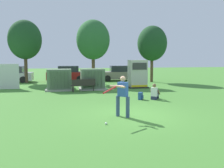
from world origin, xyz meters
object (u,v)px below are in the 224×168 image
transformer_mid_west (92,79)px  parked_car_left_of_center (67,74)px  generator_enclosure (137,74)px  park_bench (83,84)px  batter (122,94)px  backpack (141,96)px  transformer_west (59,80)px  parked_car_leftmost (11,75)px  sports_ball (106,123)px  seated_spectator (155,93)px  parked_car_right_of_center (119,74)px

transformer_mid_west → parked_car_left_of_center: bearing=104.3°
generator_enclosure → parked_car_left_of_center: (-5.69, 6.81, -0.38)m
park_bench → parked_car_left_of_center: bearing=97.3°
batter → parked_car_left_of_center: 16.73m
batter → backpack: size_ratio=3.95×
park_bench → batter: 8.29m
transformer_mid_west → parked_car_left_of_center: (-1.87, 7.33, -0.04)m
transformer_west → parked_car_leftmost: same height
transformer_west → batter: 9.71m
transformer_west → generator_enclosure: 6.39m
park_bench → sports_ball: 9.28m
backpack → parked_car_left_of_center: (-4.19, 12.56, 0.54)m
backpack → parked_car_leftmost: bearing=128.3°
generator_enclosure → batter: size_ratio=1.32×
batter → seated_spectator: bearing=53.6°
generator_enclosure → sports_ball: generator_enclosure is taller
generator_enclosure → batter: generator_enclosure is taller
generator_enclosure → batter: 10.42m
batter → parked_car_leftmost: batter is taller
seated_spectator → parked_car_leftmost: parked_car_leftmost is taller
transformer_west → parked_car_leftmost: size_ratio=0.50×
transformer_west → transformer_mid_west: (2.54, -0.03, 0.00)m
seated_spectator → batter: bearing=-126.4°
backpack → parked_car_right_of_center: 12.22m
backpack → parked_car_right_of_center: parked_car_right_of_center is taller
parked_car_left_of_center → transformer_west: bearing=-95.3°
park_bench → parked_car_left_of_center: size_ratio=0.43×
batter → sports_ball: 1.65m
transformer_west → parked_car_right_of_center: size_ratio=0.49×
transformer_mid_west → batter: 9.27m
transformer_west → parked_car_leftmost: 8.70m
generator_enclosure → park_bench: generator_enclosure is taller
generator_enclosure → transformer_mid_west: bearing=-172.3°
transformer_west → parked_car_left_of_center: same height
transformer_mid_west → parked_car_right_of_center: bearing=62.2°
parked_car_right_of_center → transformer_mid_west: bearing=-117.8°
transformer_mid_west → batter: batter is taller
batter → parked_car_right_of_center: batter is taller
transformer_west → parked_car_right_of_center: 9.25m
parked_car_right_of_center → seated_spectator: bearing=-92.2°
sports_ball → batter: bearing=50.8°
batter → parked_car_leftmost: size_ratio=0.41×
transformer_west → transformer_mid_west: 2.54m
seated_spectator → parked_car_left_of_center: parked_car_left_of_center is taller
generator_enclosure → backpack: size_ratio=5.23×
parked_car_right_of_center → sports_ball: bearing=-103.9°
generator_enclosure → sports_ball: size_ratio=25.56×
generator_enclosure → parked_car_left_of_center: bearing=129.9°
sports_ball → seated_spectator: (3.78, 5.02, 0.33)m
park_bench → sports_ball: size_ratio=20.48×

